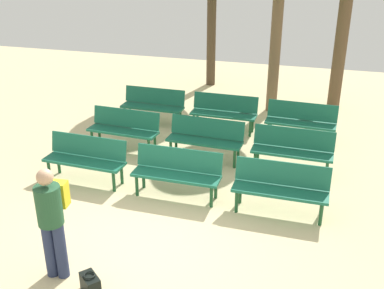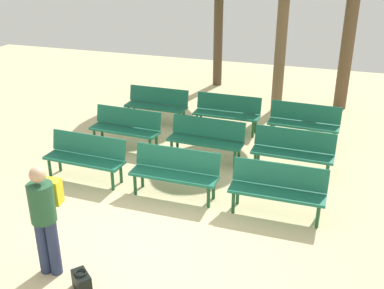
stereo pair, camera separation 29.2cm
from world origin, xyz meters
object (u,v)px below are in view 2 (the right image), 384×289
at_px(bench_r0_c1, 175,170).
at_px(bench_r1_c2, 293,149).
at_px(bench_r2_c1, 227,111).
at_px(bench_r2_c2, 304,121).
at_px(bench_r1_c1, 206,137).
at_px(bench_r2_c0, 157,103).
at_px(bench_r1_c0, 126,126).
at_px(bench_r0_c2, 278,187).
at_px(tree_2, 346,53).
at_px(bench_r0_c0, 86,155).
at_px(handbag, 82,281).
at_px(visitor_with_backpack, 45,214).

height_order(bench_r0_c1, bench_r1_c2, same).
distance_m(bench_r2_c1, bench_r2_c2, 1.85).
height_order(bench_r1_c1, bench_r2_c0, same).
xyz_separation_m(bench_r2_c1, bench_r2_c2, (1.85, -0.09, 0.00)).
xyz_separation_m(bench_r1_c0, bench_r2_c0, (0.03, 1.71, 0.00)).
distance_m(bench_r0_c2, bench_r1_c0, 4.04).
relative_size(bench_r0_c2, bench_r1_c2, 0.99).
xyz_separation_m(bench_r0_c1, bench_r2_c0, (-1.77, 3.39, 0.00)).
relative_size(bench_r1_c0, tree_2, 0.52).
bearing_deg(bench_r2_c0, bench_r0_c1, -61.56).
bearing_deg(bench_r1_c0, bench_r0_c0, -89.04).
height_order(bench_r0_c0, bench_r0_c1, same).
xyz_separation_m(bench_r1_c2, handbag, (-2.19, -4.38, -0.37)).
distance_m(bench_r1_c1, bench_r2_c2, 2.47).
height_order(bench_r1_c1, bench_r2_c2, same).
height_order(bench_r0_c2, handbag, bench_r0_c2).
xyz_separation_m(bench_r1_c1, visitor_with_backpack, (-0.97, -4.22, 0.43)).
bearing_deg(bench_r1_c0, bench_r2_c2, 26.29).
relative_size(bench_r2_c0, visitor_with_backpack, 0.97).
height_order(bench_r0_c2, visitor_with_backpack, visitor_with_backpack).
bearing_deg(bench_r2_c0, bench_r2_c2, -0.67).
xyz_separation_m(bench_r0_c1, bench_r2_c1, (0.08, 3.38, 0.00)).
height_order(bench_r0_c0, bench_r1_c0, same).
bearing_deg(tree_2, bench_r2_c1, -133.76).
distance_m(bench_r0_c1, bench_r2_c1, 3.38).
height_order(bench_r1_c1, bench_r1_c2, same).
height_order(bench_r1_c2, tree_2, tree_2).
bearing_deg(bench_r2_c0, bench_r1_c0, -90.26).
relative_size(bench_r0_c0, bench_r0_c1, 1.01).
bearing_deg(bench_r0_c2, bench_r2_c2, 88.68).
height_order(bench_r1_c1, handbag, bench_r1_c1).
bearing_deg(handbag, bench_r0_c0, 119.06).
height_order(bench_r0_c1, bench_r2_c2, same).
bearing_deg(bench_r1_c2, visitor_with_backpack, -122.61).
xyz_separation_m(bench_r0_c0, bench_r0_c2, (3.71, -0.08, 0.00)).
bearing_deg(bench_r2_c2, visitor_with_backpack, -113.37).
bearing_deg(bench_r2_c2, bench_r2_c0, -179.17).
height_order(bench_r0_c0, tree_2, tree_2).
bearing_deg(bench_r1_c2, handbag, -115.30).
xyz_separation_m(bench_r0_c1, bench_r1_c2, (1.90, 1.60, 0.00)).
bearing_deg(bench_r0_c0, bench_r1_c2, 24.54).
bearing_deg(bench_r1_c1, bench_r1_c2, 0.42).
relative_size(bench_r0_c2, visitor_with_backpack, 0.97).
height_order(visitor_with_backpack, handbag, visitor_with_backpack).
distance_m(bench_r2_c2, visitor_with_backpack, 6.51).
height_order(bench_r0_c0, bench_r0_c2, same).
bearing_deg(bench_r2_c0, visitor_with_backpack, -80.75).
distance_m(bench_r1_c2, bench_r2_c2, 1.69).
distance_m(bench_r2_c1, tree_2, 3.85).
relative_size(bench_r2_c0, tree_2, 0.52).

